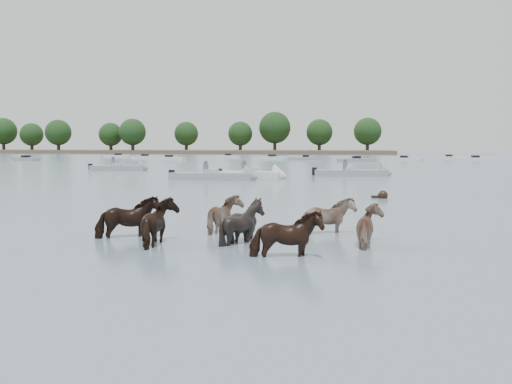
# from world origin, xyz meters

# --- Properties ---
(ground) EXTENTS (400.00, 400.00, 0.00)m
(ground) POSITION_xyz_m (0.00, 0.00, 0.00)
(ground) COLOR slate
(ground) RESTS_ON ground
(shoreline) EXTENTS (160.00, 30.00, 1.00)m
(shoreline) POSITION_xyz_m (-70.00, 150.00, 0.50)
(shoreline) COLOR #4C4233
(shoreline) RESTS_ON ground
(pony_herd) EXTENTS (7.55, 4.48, 1.33)m
(pony_herd) POSITION_xyz_m (0.57, 0.52, 0.36)
(pony_herd) COLOR black
(pony_herd) RESTS_ON ground
(swimming_pony) EXTENTS (0.72, 0.44, 0.44)m
(swimming_pony) POSITION_xyz_m (4.05, 12.53, 0.10)
(swimming_pony) COLOR black
(swimming_pony) RESTS_ON ground
(motorboat_a) EXTENTS (5.34, 2.19, 1.92)m
(motorboat_a) POSITION_xyz_m (-4.11, 26.05, 0.23)
(motorboat_a) COLOR silver
(motorboat_a) RESTS_ON ground
(motorboat_b) EXTENTS (6.21, 1.99, 1.92)m
(motorboat_b) POSITION_xyz_m (-6.20, 24.00, 0.22)
(motorboat_b) COLOR gray
(motorboat_b) RESTS_ON ground
(motorboat_c) EXTENTS (6.15, 2.59, 1.92)m
(motorboat_c) POSITION_xyz_m (2.81, 30.62, 0.22)
(motorboat_c) COLOR gray
(motorboat_c) RESTS_ON ground
(motorboat_f) EXTENTS (5.55, 3.12, 1.92)m
(motorboat_f) POSITION_xyz_m (-18.75, 35.92, 0.23)
(motorboat_f) COLOR gray
(motorboat_f) RESTS_ON ground
(distant_flotilla) EXTENTS (102.18, 26.51, 0.93)m
(distant_flotilla) POSITION_xyz_m (0.64, 76.23, 0.26)
(distant_flotilla) COLOR gray
(distant_flotilla) RESTS_ON ground
(treeline) EXTENTS (149.10, 21.74, 12.53)m
(treeline) POSITION_xyz_m (-65.03, 151.44, 6.43)
(treeline) COLOR #382619
(treeline) RESTS_ON ground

